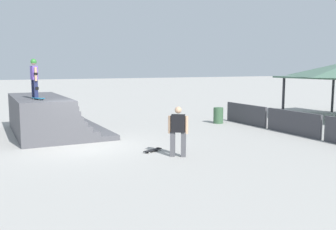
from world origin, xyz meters
The scene contains 8 objects.
ground_plane centered at (0.00, 0.00, 0.00)m, with size 160.00×160.00×0.00m, color #A3A09B.
quarter_pipe_ramp centered at (-3.49, -0.88, 0.76)m, with size 6.00×3.82×1.70m.
skater_on_deck centered at (-2.28, -1.45, 2.65)m, with size 0.71×0.26×1.65m.
skateboard_on_deck centered at (-1.83, -1.39, 1.76)m, with size 0.86×0.43×0.09m.
bystander_walking centered at (3.06, 2.41, 0.95)m, with size 0.48×0.62×1.70m.
skateboard_on_ground centered at (2.01, 1.96, 0.06)m, with size 0.48×0.79×0.09m.
barrier_fence centered at (1.64, 9.04, 0.53)m, with size 9.88×0.12×1.05m.
trash_bin centered at (-2.59, 7.89, 0.42)m, with size 0.52×0.52×0.85m, color #385B3D.
Camera 1 is at (14.00, -3.45, 3.03)m, focal length 40.00 mm.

